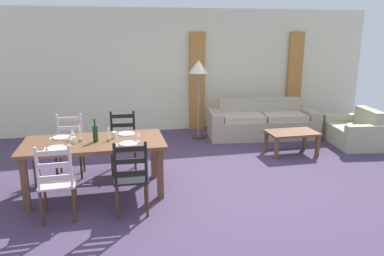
{
  "coord_description": "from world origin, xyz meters",
  "views": [
    {
      "loc": [
        -1.3,
        -5.04,
        2.2
      ],
      "look_at": [
        -0.09,
        0.42,
        0.75
      ],
      "focal_mm": 34.85,
      "sensor_mm": 36.0,
      "label": 1
    }
  ],
  "objects_px": {
    "coffee_cup_secondary": "(74,140)",
    "armchair_upholstered": "(356,133)",
    "standing_lamp": "(199,71)",
    "coffee_table": "(292,135)",
    "dining_chair_far_right": "(123,142)",
    "wine_glass_near_left": "(70,137)",
    "wine_glass_far_left": "(72,132)",
    "dining_chair_near_right": "(131,178)",
    "coffee_cup_primary": "(114,135)",
    "dining_chair_far_left": "(70,146)",
    "dining_chair_near_left": "(57,182)",
    "wine_bottle": "(95,133)",
    "couch": "(262,123)",
    "dining_table": "(94,147)",
    "wine_glass_near_right": "(138,134)"
  },
  "relations": [
    {
      "from": "wine_bottle",
      "to": "coffee_cup_primary",
      "type": "bearing_deg",
      "value": 28.87
    },
    {
      "from": "dining_chair_near_left",
      "to": "wine_bottle",
      "type": "height_order",
      "value": "wine_bottle"
    },
    {
      "from": "dining_chair_near_left",
      "to": "coffee_cup_secondary",
      "type": "distance_m",
      "value": 0.75
    },
    {
      "from": "dining_chair_near_left",
      "to": "wine_glass_far_left",
      "type": "distance_m",
      "value": 0.93
    },
    {
      "from": "armchair_upholstered",
      "to": "standing_lamp",
      "type": "bearing_deg",
      "value": 158.66
    },
    {
      "from": "dining_table",
      "to": "wine_glass_near_left",
      "type": "xyz_separation_m",
      "value": [
        -0.3,
        -0.14,
        0.2
      ]
    },
    {
      "from": "standing_lamp",
      "to": "dining_chair_far_left",
      "type": "bearing_deg",
      "value": -146.5
    },
    {
      "from": "coffee_table",
      "to": "dining_chair_near_right",
      "type": "bearing_deg",
      "value": -150.05
    },
    {
      "from": "coffee_cup_primary",
      "to": "coffee_table",
      "type": "bearing_deg",
      "value": 15.6
    },
    {
      "from": "dining_table",
      "to": "coffee_cup_primary",
      "type": "distance_m",
      "value": 0.32
    },
    {
      "from": "couch",
      "to": "standing_lamp",
      "type": "relative_size",
      "value": 1.44
    },
    {
      "from": "wine_glass_far_left",
      "to": "dining_table",
      "type": "bearing_deg",
      "value": -22.79
    },
    {
      "from": "coffee_cup_primary",
      "to": "standing_lamp",
      "type": "relative_size",
      "value": 0.05
    },
    {
      "from": "dining_table",
      "to": "armchair_upholstered",
      "type": "xyz_separation_m",
      "value": [
        5.01,
        1.23,
        -0.41
      ]
    },
    {
      "from": "wine_glass_near_left",
      "to": "armchair_upholstered",
      "type": "distance_m",
      "value": 5.51
    },
    {
      "from": "dining_chair_near_right",
      "to": "coffee_cup_primary",
      "type": "bearing_deg",
      "value": 101.22
    },
    {
      "from": "coffee_cup_primary",
      "to": "couch",
      "type": "bearing_deg",
      "value": 34.05
    },
    {
      "from": "coffee_table",
      "to": "dining_table",
      "type": "bearing_deg",
      "value": -164.08
    },
    {
      "from": "dining_chair_far_right",
      "to": "wine_glass_near_left",
      "type": "height_order",
      "value": "dining_chair_far_right"
    },
    {
      "from": "armchair_upholstered",
      "to": "wine_glass_near_left",
      "type": "bearing_deg",
      "value": -165.53
    },
    {
      "from": "coffee_cup_secondary",
      "to": "couch",
      "type": "bearing_deg",
      "value": 31.76
    },
    {
      "from": "dining_chair_far_right",
      "to": "wine_glass_far_left",
      "type": "height_order",
      "value": "dining_chair_far_right"
    },
    {
      "from": "dining_chair_near_left",
      "to": "coffee_cup_secondary",
      "type": "bearing_deg",
      "value": 75.91
    },
    {
      "from": "wine_bottle",
      "to": "armchair_upholstered",
      "type": "distance_m",
      "value": 5.18
    },
    {
      "from": "dining_chair_far_left",
      "to": "wine_glass_near_right",
      "type": "bearing_deg",
      "value": -42.71
    },
    {
      "from": "wine_glass_far_left",
      "to": "wine_bottle",
      "type": "bearing_deg",
      "value": -27.12
    },
    {
      "from": "dining_chair_far_right",
      "to": "armchair_upholstered",
      "type": "xyz_separation_m",
      "value": [
        4.59,
        0.44,
        -0.23
      ]
    },
    {
      "from": "dining_chair_near_right",
      "to": "wine_glass_near_left",
      "type": "xyz_separation_m",
      "value": [
        -0.74,
        0.62,
        0.38
      ]
    },
    {
      "from": "dining_chair_near_right",
      "to": "coffee_cup_secondary",
      "type": "relative_size",
      "value": 10.67
    },
    {
      "from": "armchair_upholstered",
      "to": "dining_chair_near_right",
      "type": "bearing_deg",
      "value": -156.44
    },
    {
      "from": "coffee_cup_primary",
      "to": "coffee_cup_secondary",
      "type": "relative_size",
      "value": 1.0
    },
    {
      "from": "dining_chair_far_left",
      "to": "wine_glass_far_left",
      "type": "bearing_deg",
      "value": -79.61
    },
    {
      "from": "wine_glass_near_right",
      "to": "coffee_cup_secondary",
      "type": "height_order",
      "value": "wine_glass_near_right"
    },
    {
      "from": "wine_glass_far_left",
      "to": "standing_lamp",
      "type": "xyz_separation_m",
      "value": [
        2.33,
        2.27,
        0.55
      ]
    },
    {
      "from": "wine_glass_near_left",
      "to": "wine_glass_far_left",
      "type": "bearing_deg",
      "value": 88.26
    },
    {
      "from": "wine_glass_far_left",
      "to": "armchair_upholstered",
      "type": "distance_m",
      "value": 5.45
    },
    {
      "from": "dining_chair_far_right",
      "to": "wine_glass_far_left",
      "type": "relative_size",
      "value": 5.96
    },
    {
      "from": "dining_chair_near_right",
      "to": "coffee_cup_secondary",
      "type": "bearing_deg",
      "value": 134.81
    },
    {
      "from": "dining_chair_near_right",
      "to": "coffee_table",
      "type": "height_order",
      "value": "dining_chair_near_right"
    },
    {
      "from": "armchair_upholstered",
      "to": "coffee_table",
      "type": "bearing_deg",
      "value": -171.04
    },
    {
      "from": "coffee_cup_secondary",
      "to": "armchair_upholstered",
      "type": "relative_size",
      "value": 0.07
    },
    {
      "from": "dining_chair_far_right",
      "to": "wine_glass_near_right",
      "type": "bearing_deg",
      "value": -79.65
    },
    {
      "from": "standing_lamp",
      "to": "coffee_cup_primary",
      "type": "bearing_deg",
      "value": -127.55
    },
    {
      "from": "dining_chair_far_left",
      "to": "couch",
      "type": "xyz_separation_m",
      "value": [
        3.81,
        1.44,
        -0.19
      ]
    },
    {
      "from": "wine_glass_near_left",
      "to": "couch",
      "type": "relative_size",
      "value": 0.07
    },
    {
      "from": "wine_bottle",
      "to": "wine_glass_near_right",
      "type": "bearing_deg",
      "value": -10.9
    },
    {
      "from": "coffee_table",
      "to": "armchair_upholstered",
      "type": "distance_m",
      "value": 1.55
    },
    {
      "from": "dining_chair_near_left",
      "to": "dining_table",
      "type": "bearing_deg",
      "value": 59.6
    },
    {
      "from": "coffee_table",
      "to": "dining_chair_far_right",
      "type": "bearing_deg",
      "value": -176.22
    },
    {
      "from": "dining_chair_near_right",
      "to": "coffee_cup_secondary",
      "type": "height_order",
      "value": "dining_chair_near_right"
    }
  ]
}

